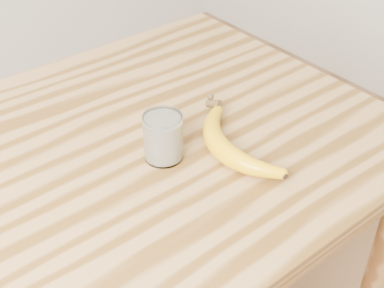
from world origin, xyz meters
TOP-DOWN VIEW (x-y plane):
  - table at (0.00, 0.00)m, footprint 1.20×0.80m
  - smoothie_glass at (0.12, -0.07)m, footprint 0.07×0.07m
  - banana at (0.20, -0.13)m, footprint 0.19×0.35m

SIDE VIEW (x-z plane):
  - table at x=0.00m, z-range 0.32..1.22m
  - banana at x=0.20m, z-range 0.90..0.94m
  - smoothie_glass at x=0.12m, z-range 0.90..0.99m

